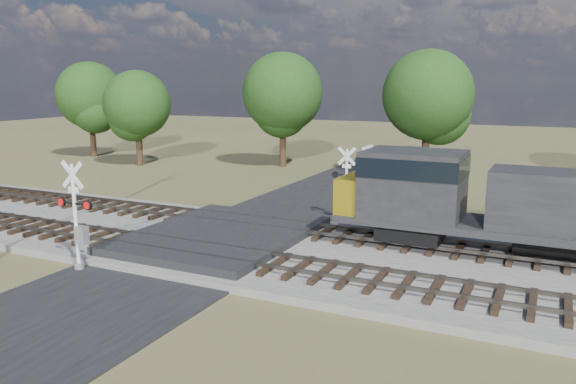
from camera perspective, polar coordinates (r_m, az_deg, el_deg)
The scene contains 10 objects.
ground at distance 25.13m, azimuth -7.44°, elevation -5.57°, with size 160.00×160.00×0.00m, color #4A502A.
ballast_bed at distance 22.03m, azimuth 15.95°, elevation -7.94°, with size 140.00×10.00×0.30m, color gray.
road at distance 25.12m, azimuth -7.44°, elevation -5.49°, with size 7.00×60.00×0.08m, color black.
crossing_panel at distance 25.45m, azimuth -6.84°, elevation -4.61°, with size 7.00×9.00×0.62m, color #262628.
track_near at distance 21.83m, azimuth -3.41°, elevation -6.96°, with size 140.00×2.60×0.33m.
track_far at distance 26.13m, azimuth 1.92°, elevation -3.89°, with size 140.00×2.60×0.33m.
crossing_signal_near at distance 22.84m, azimuth -20.57°, elevation -3.26°, with size 1.73×0.38×4.30m.
crossing_signal_far at distance 29.58m, azimuth 5.78°, elevation 0.23°, with size 1.57×0.36×3.89m.
equipment_shed at distance 29.32m, azimuth 13.00°, elevation -0.59°, with size 4.00×4.00×2.71m.
treeline at distance 40.35m, azimuth 26.38°, elevation 9.16°, with size 79.79×12.10×11.76m.
Camera 1 is at (13.24, -20.12, 7.19)m, focal length 35.00 mm.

